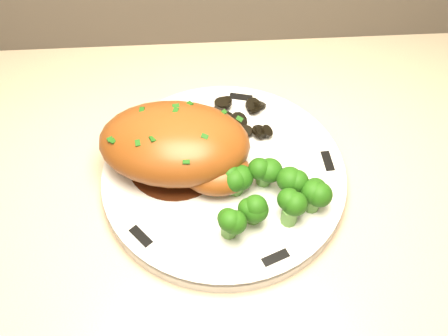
{
  "coord_description": "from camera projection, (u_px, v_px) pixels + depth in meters",
  "views": [
    {
      "loc": [
        0.49,
        1.3,
        1.42
      ],
      "look_at": [
        0.51,
        1.71,
        0.88
      ],
      "focal_mm": 45.0,
      "sensor_mm": 36.0,
      "label": 1
    }
  ],
  "objects": [
    {
      "name": "rim_accent_2",
      "position": [
        135.0,
        134.0,
        0.73
      ],
      "size": [
        0.03,
        0.03,
        0.0
      ],
      "primitive_type": "cube",
      "rotation": [
        0.0,
        0.0,
        4.16
      ],
      "color": "black",
      "rests_on": "plate"
    },
    {
      "name": "rim_accent_3",
      "position": [
        141.0,
        236.0,
        0.64
      ],
      "size": [
        0.03,
        0.03,
        0.0
      ],
      "primitive_type": "cube",
      "rotation": [
        0.0,
        0.0,
        5.42
      ],
      "color": "black",
      "rests_on": "plate"
    },
    {
      "name": "mushroom_pile",
      "position": [
        246.0,
        123.0,
        0.73
      ],
      "size": [
        0.1,
        0.07,
        0.03
      ],
      "color": "black",
      "rests_on": "plate"
    },
    {
      "name": "gravy_pool",
      "position": [
        176.0,
        161.0,
        0.7
      ],
      "size": [
        0.12,
        0.12,
        0.0
      ],
      "primitive_type": "cylinder",
      "color": "#3B180A",
      "rests_on": "plate"
    },
    {
      "name": "rim_accent_1",
      "position": [
        241.0,
        97.0,
        0.77
      ],
      "size": [
        0.03,
        0.02,
        0.0
      ],
      "primitive_type": "cube",
      "rotation": [
        0.0,
        0.0,
        2.9
      ],
      "color": "black",
      "rests_on": "plate"
    },
    {
      "name": "broccoli_florets",
      "position": [
        269.0,
        194.0,
        0.64
      ],
      "size": [
        0.13,
        0.1,
        0.04
      ],
      "rotation": [
        0.0,
        0.0,
        -0.29
      ],
      "color": "#59933E",
      "rests_on": "plate"
    },
    {
      "name": "rim_accent_4",
      "position": [
        276.0,
        258.0,
        0.62
      ],
      "size": [
        0.03,
        0.02,
        0.0
      ],
      "primitive_type": "cube",
      "rotation": [
        0.0,
        0.0,
        6.67
      ],
      "color": "black",
      "rests_on": "plate"
    },
    {
      "name": "chicken_breast",
      "position": [
        179.0,
        146.0,
        0.67
      ],
      "size": [
        0.2,
        0.15,
        0.07
      ],
      "rotation": [
        0.0,
        0.0,
        -0.13
      ],
      "color": "brown",
      "rests_on": "plate"
    },
    {
      "name": "plate",
      "position": [
        224.0,
        178.0,
        0.7
      ],
      "size": [
        0.3,
        0.3,
        0.02
      ],
      "primitive_type": "cylinder",
      "rotation": [
        0.0,
        0.0,
        -0.0
      ],
      "color": "silver",
      "rests_on": "counter"
    },
    {
      "name": "rim_accent_0",
      "position": [
        328.0,
        161.0,
        0.7
      ],
      "size": [
        0.01,
        0.03,
        0.0
      ],
      "primitive_type": "cube",
      "rotation": [
        0.0,
        0.0,
        1.65
      ],
      "color": "black",
      "rests_on": "plate"
    }
  ]
}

